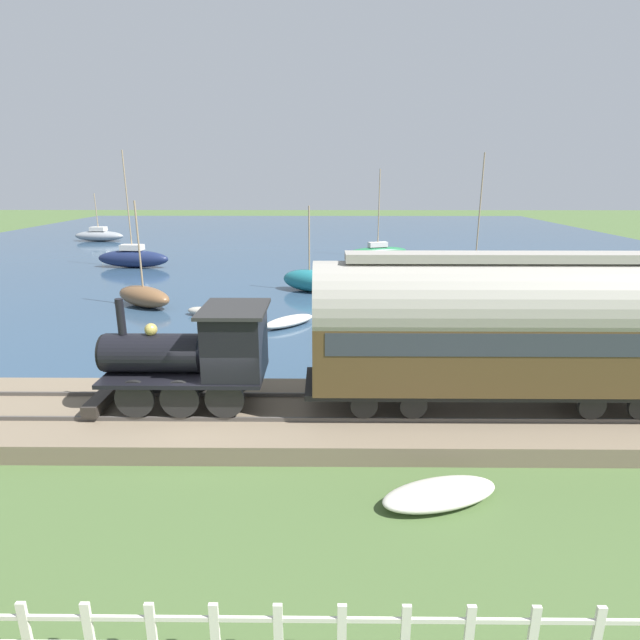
{
  "coord_description": "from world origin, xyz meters",
  "views": [
    {
      "loc": [
        -13.11,
        -3.06,
        7.14
      ],
      "look_at": [
        3.99,
        -2.91,
        2.22
      ],
      "focal_mm": 28.0,
      "sensor_mm": 36.0,
      "label": 1
    }
  ],
  "objects_px": {
    "sailboat_navy": "(133,258)",
    "steam_locomotive": "(199,351)",
    "sailboat_brown": "(144,296)",
    "beached_dinghy": "(440,494)",
    "rowboat_far_out": "(203,311)",
    "rowboat_mid_harbor": "(289,321)",
    "sailboat_teal": "(309,280)",
    "sailboat_blue": "(475,268)",
    "passenger_coach": "(500,326)",
    "sailboat_gray": "(99,235)",
    "rowboat_off_pier": "(358,313)",
    "sailboat_green": "(378,251)"
  },
  "relations": [
    {
      "from": "sailboat_navy",
      "to": "steam_locomotive",
      "type": "bearing_deg",
      "value": -150.5
    },
    {
      "from": "sailboat_navy",
      "to": "sailboat_brown",
      "type": "xyz_separation_m",
      "value": [
        -12.74,
        -5.31,
        -0.18
      ]
    },
    {
      "from": "sailboat_brown",
      "to": "beached_dinghy",
      "type": "xyz_separation_m",
      "value": [
        -17.7,
        -12.89,
        -0.39
      ]
    },
    {
      "from": "sailboat_brown",
      "to": "rowboat_far_out",
      "type": "relative_size",
      "value": 3.04
    },
    {
      "from": "steam_locomotive",
      "to": "rowboat_far_out",
      "type": "distance_m",
      "value": 12.65
    },
    {
      "from": "rowboat_mid_harbor",
      "to": "beached_dinghy",
      "type": "bearing_deg",
      "value": 153.4
    },
    {
      "from": "sailboat_teal",
      "to": "rowboat_mid_harbor",
      "type": "height_order",
      "value": "sailboat_teal"
    },
    {
      "from": "sailboat_blue",
      "to": "beached_dinghy",
      "type": "height_order",
      "value": "sailboat_blue"
    },
    {
      "from": "sailboat_brown",
      "to": "passenger_coach",
      "type": "bearing_deg",
      "value": -99.76
    },
    {
      "from": "steam_locomotive",
      "to": "sailboat_blue",
      "type": "height_order",
      "value": "sailboat_blue"
    },
    {
      "from": "sailboat_gray",
      "to": "passenger_coach",
      "type": "bearing_deg",
      "value": -141.68
    },
    {
      "from": "sailboat_gray",
      "to": "beached_dinghy",
      "type": "bearing_deg",
      "value": -145.83
    },
    {
      "from": "sailboat_brown",
      "to": "rowboat_off_pier",
      "type": "xyz_separation_m",
      "value": [
        -2.2,
        -12.04,
        -0.37
      ]
    },
    {
      "from": "sailboat_teal",
      "to": "sailboat_blue",
      "type": "relative_size",
      "value": 0.62
    },
    {
      "from": "sailboat_teal",
      "to": "beached_dinghy",
      "type": "xyz_separation_m",
      "value": [
        -21.75,
        -3.59,
        -0.5
      ]
    },
    {
      "from": "sailboat_teal",
      "to": "beached_dinghy",
      "type": "bearing_deg",
      "value": -143.09
    },
    {
      "from": "sailboat_brown",
      "to": "sailboat_blue",
      "type": "xyz_separation_m",
      "value": [
        9.45,
        -21.51,
        -0.05
      ]
    },
    {
      "from": "sailboat_teal",
      "to": "rowboat_mid_harbor",
      "type": "relative_size",
      "value": 1.89
    },
    {
      "from": "steam_locomotive",
      "to": "passenger_coach",
      "type": "bearing_deg",
      "value": -90.0
    },
    {
      "from": "sailboat_gray",
      "to": "sailboat_green",
      "type": "xyz_separation_m",
      "value": [
        -11.06,
        -30.82,
        -0.11
      ]
    },
    {
      "from": "sailboat_green",
      "to": "rowboat_mid_harbor",
      "type": "xyz_separation_m",
      "value": [
        -22.58,
        6.7,
        -0.3
      ]
    },
    {
      "from": "steam_locomotive",
      "to": "rowboat_off_pier",
      "type": "height_order",
      "value": "steam_locomotive"
    },
    {
      "from": "rowboat_mid_harbor",
      "to": "rowboat_off_pier",
      "type": "bearing_deg",
      "value": -110.55
    },
    {
      "from": "steam_locomotive",
      "to": "beached_dinghy",
      "type": "xyz_separation_m",
      "value": [
        -3.68,
        -6.22,
        -2.1
      ]
    },
    {
      "from": "rowboat_off_pier",
      "to": "sailboat_gray",
      "type": "bearing_deg",
      "value": 33.06
    },
    {
      "from": "sailboat_teal",
      "to": "sailboat_green",
      "type": "relative_size",
      "value": 0.69
    },
    {
      "from": "sailboat_gray",
      "to": "rowboat_mid_harbor",
      "type": "height_order",
      "value": "sailboat_gray"
    },
    {
      "from": "sailboat_teal",
      "to": "sailboat_green",
      "type": "xyz_separation_m",
      "value": [
        14.79,
        -5.91,
        -0.18
      ]
    },
    {
      "from": "sailboat_navy",
      "to": "rowboat_far_out",
      "type": "relative_size",
      "value": 4.69
    },
    {
      "from": "rowboat_far_out",
      "to": "beached_dinghy",
      "type": "relative_size",
      "value": 0.65
    },
    {
      "from": "sailboat_green",
      "to": "sailboat_blue",
      "type": "bearing_deg",
      "value": -165.26
    },
    {
      "from": "sailboat_green",
      "to": "rowboat_off_pier",
      "type": "bearing_deg",
      "value": 152.33
    },
    {
      "from": "sailboat_blue",
      "to": "beached_dinghy",
      "type": "bearing_deg",
      "value": 168.05
    },
    {
      "from": "sailboat_teal",
      "to": "rowboat_far_out",
      "type": "bearing_deg",
      "value": 164.68
    },
    {
      "from": "sailboat_navy",
      "to": "sailboat_green",
      "type": "height_order",
      "value": "sailboat_navy"
    },
    {
      "from": "steam_locomotive",
      "to": "rowboat_mid_harbor",
      "type": "height_order",
      "value": "steam_locomotive"
    },
    {
      "from": "sailboat_blue",
      "to": "rowboat_mid_harbor",
      "type": "relative_size",
      "value": 3.06
    },
    {
      "from": "sailboat_brown",
      "to": "sailboat_teal",
      "type": "xyz_separation_m",
      "value": [
        4.05,
        -9.3,
        0.11
      ]
    },
    {
      "from": "passenger_coach",
      "to": "rowboat_mid_harbor",
      "type": "height_order",
      "value": "passenger_coach"
    },
    {
      "from": "steam_locomotive",
      "to": "beached_dinghy",
      "type": "relative_size",
      "value": 1.72
    },
    {
      "from": "steam_locomotive",
      "to": "sailboat_brown",
      "type": "bearing_deg",
      "value": 25.46
    },
    {
      "from": "sailboat_brown",
      "to": "rowboat_mid_harbor",
      "type": "height_order",
      "value": "sailboat_brown"
    },
    {
      "from": "sailboat_brown",
      "to": "sailboat_navy",
      "type": "bearing_deg",
      "value": 55.55
    },
    {
      "from": "sailboat_brown",
      "to": "rowboat_far_out",
      "type": "height_order",
      "value": "sailboat_brown"
    },
    {
      "from": "sailboat_gray",
      "to": "rowboat_far_out",
      "type": "relative_size",
      "value": 2.95
    },
    {
      "from": "rowboat_mid_harbor",
      "to": "beached_dinghy",
      "type": "distance_m",
      "value": 14.63
    },
    {
      "from": "rowboat_mid_harbor",
      "to": "rowboat_far_out",
      "type": "xyz_separation_m",
      "value": [
        1.85,
        4.72,
        -0.0
      ]
    },
    {
      "from": "sailboat_gray",
      "to": "rowboat_mid_harbor",
      "type": "xyz_separation_m",
      "value": [
        -33.64,
        -24.12,
        -0.42
      ]
    },
    {
      "from": "sailboat_navy",
      "to": "sailboat_teal",
      "type": "relative_size",
      "value": 1.68
    },
    {
      "from": "sailboat_navy",
      "to": "sailboat_blue",
      "type": "distance_m",
      "value": 27.02
    }
  ]
}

